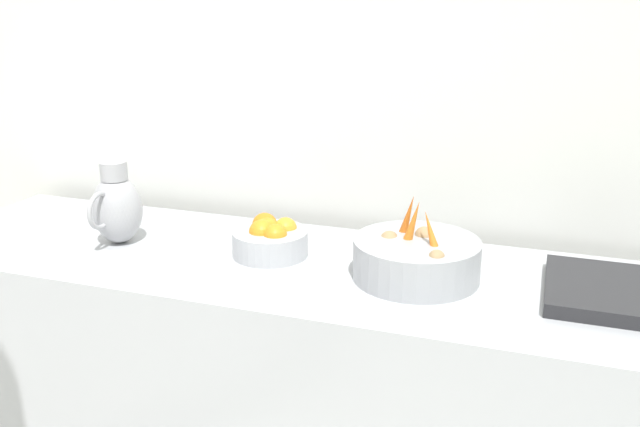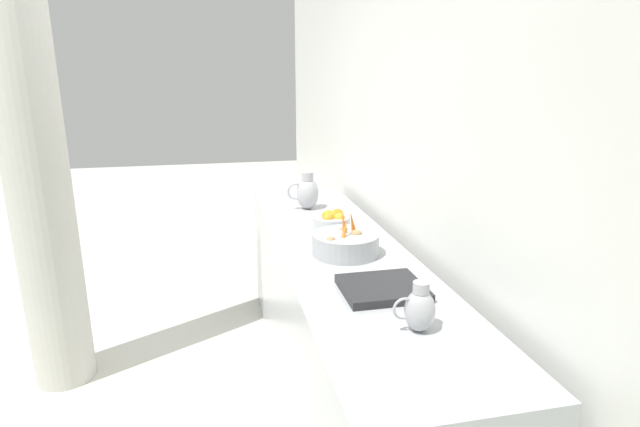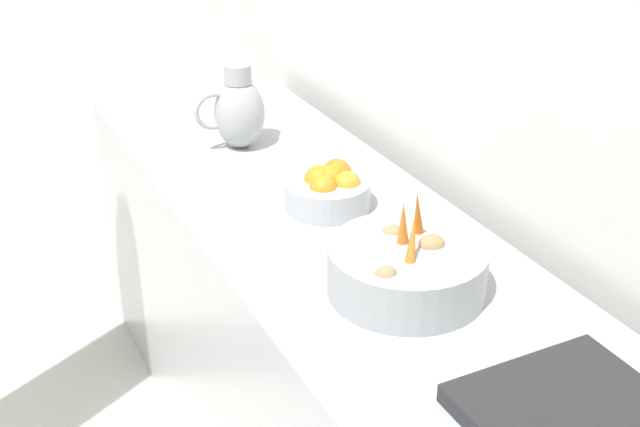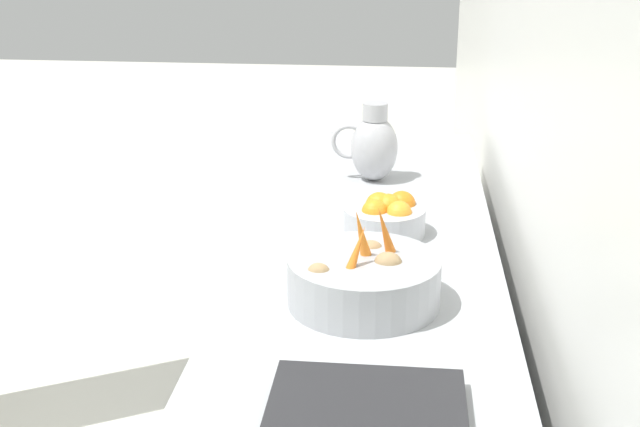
# 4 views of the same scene
# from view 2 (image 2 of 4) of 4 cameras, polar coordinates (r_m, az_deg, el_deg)

# --- Properties ---
(ground_plane) EXTENTS (15.12, 15.12, 0.00)m
(ground_plane) POSITION_cam_2_polar(r_m,az_deg,el_deg) (3.38, -26.45, -17.76)
(ground_plane) COLOR beige
(tile_wall_left) EXTENTS (0.10, 8.21, 3.00)m
(tile_wall_left) POSITION_cam_2_polar(r_m,az_deg,el_deg) (2.25, 16.80, 8.13)
(tile_wall_left) COLOR silver
(tile_wall_left) RESTS_ON ground_plane
(prep_counter) EXTENTS (0.66, 2.83, 0.87)m
(prep_counter) POSITION_cam_2_polar(r_m,az_deg,el_deg) (2.86, 2.22, -12.11)
(prep_counter) COLOR #ADAFB5
(prep_counter) RESTS_ON ground_plane
(vegetable_colander) EXTENTS (0.34, 0.34, 0.23)m
(vegetable_colander) POSITION_cam_2_polar(r_m,az_deg,el_deg) (2.57, 2.89, -3.41)
(vegetable_colander) COLOR #9EA0A5
(vegetable_colander) RESTS_ON prep_counter
(orange_bowl) EXTENTS (0.22, 0.22, 0.11)m
(orange_bowl) POSITION_cam_2_polar(r_m,az_deg,el_deg) (2.98, 1.35, -0.82)
(orange_bowl) COLOR #ADAFB5
(orange_bowl) RESTS_ON prep_counter
(metal_pitcher_tall) EXTENTS (0.21, 0.15, 0.25)m
(metal_pitcher_tall) POSITION_cam_2_polar(r_m,az_deg,el_deg) (3.41, -1.45, 2.39)
(metal_pitcher_tall) COLOR #A3A3A8
(metal_pitcher_tall) RESTS_ON prep_counter
(metal_pitcher_short) EXTENTS (0.16, 0.11, 0.19)m
(metal_pitcher_short) POSITION_cam_2_polar(r_m,az_deg,el_deg) (1.86, 11.10, -10.49)
(metal_pitcher_short) COLOR #A3A3A8
(metal_pitcher_short) RESTS_ON prep_counter
(counter_sink_basin) EXTENTS (0.34, 0.30, 0.04)m
(counter_sink_basin) POSITION_cam_2_polar(r_m,az_deg,el_deg) (2.17, 7.02, -8.32)
(counter_sink_basin) COLOR #232326
(counter_sink_basin) RESTS_ON prep_counter
(support_column) EXTENTS (0.33, 0.33, 3.00)m
(support_column) POSITION_cam_2_polar(r_m,az_deg,el_deg) (3.09, -29.89, 8.61)
(support_column) COLOR #B2AFA8
(support_column) RESTS_ON ground_plane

